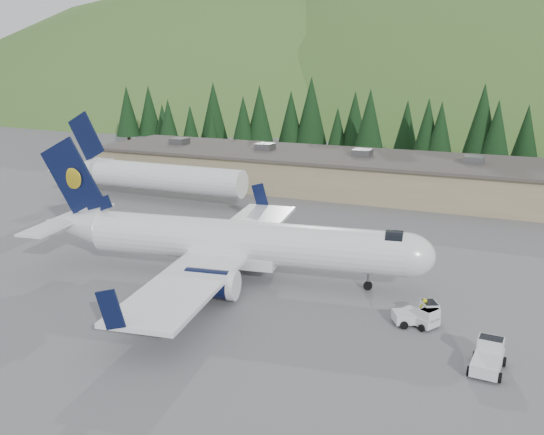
{
  "coord_description": "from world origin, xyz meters",
  "views": [
    {
      "loc": [
        21.97,
        -44.63,
        18.72
      ],
      "look_at": [
        0.0,
        6.0,
        4.0
      ],
      "focal_mm": 40.0,
      "sensor_mm": 36.0,
      "label": 1
    }
  ],
  "objects_px": {
    "terminal_building": "(328,171)",
    "second_airliner": "(149,175)",
    "baggage_tug_a": "(419,314)",
    "baggage_tug_b": "(421,317)",
    "ramp_worker": "(424,311)",
    "airliner": "(233,243)",
    "baggage_tug_c": "(488,357)"
  },
  "relations": [
    {
      "from": "ramp_worker",
      "to": "terminal_building",
      "type": "bearing_deg",
      "value": -87.74
    },
    {
      "from": "baggage_tug_c",
      "to": "second_airliner",
      "type": "bearing_deg",
      "value": 59.94
    },
    {
      "from": "baggage_tug_a",
      "to": "ramp_worker",
      "type": "xyz_separation_m",
      "value": [
        0.28,
        0.25,
        0.21
      ]
    },
    {
      "from": "baggage_tug_c",
      "to": "ramp_worker",
      "type": "distance_m",
      "value": 7.08
    },
    {
      "from": "second_airliner",
      "to": "baggage_tug_b",
      "type": "distance_m",
      "value": 48.24
    },
    {
      "from": "baggage_tug_b",
      "to": "baggage_tug_c",
      "type": "height_order",
      "value": "baggage_tug_c"
    },
    {
      "from": "second_airliner",
      "to": "ramp_worker",
      "type": "distance_m",
      "value": 48.01
    },
    {
      "from": "airliner",
      "to": "ramp_worker",
      "type": "relative_size",
      "value": 18.81
    },
    {
      "from": "second_airliner",
      "to": "baggage_tug_a",
      "type": "distance_m",
      "value": 47.91
    },
    {
      "from": "baggage_tug_a",
      "to": "baggage_tug_b",
      "type": "distance_m",
      "value": 0.35
    },
    {
      "from": "ramp_worker",
      "to": "airliner",
      "type": "bearing_deg",
      "value": -34.63
    },
    {
      "from": "baggage_tug_a",
      "to": "baggage_tug_c",
      "type": "bearing_deg",
      "value": -71.83
    },
    {
      "from": "airliner",
      "to": "second_airliner",
      "type": "xyz_separation_m",
      "value": [
        -23.89,
        22.15,
        0.18
      ]
    },
    {
      "from": "airliner",
      "to": "baggage_tug_b",
      "type": "distance_m",
      "value": 17.42
    },
    {
      "from": "second_airliner",
      "to": "ramp_worker",
      "type": "height_order",
      "value": "second_airliner"
    },
    {
      "from": "airliner",
      "to": "terminal_building",
      "type": "distance_m",
      "value": 38.36
    },
    {
      "from": "baggage_tug_b",
      "to": "terminal_building",
      "type": "xyz_separation_m",
      "value": [
        -20.87,
        41.63,
        1.95
      ]
    },
    {
      "from": "airliner",
      "to": "baggage_tug_a",
      "type": "height_order",
      "value": "airliner"
    },
    {
      "from": "baggage_tug_c",
      "to": "terminal_building",
      "type": "height_order",
      "value": "terminal_building"
    },
    {
      "from": "terminal_building",
      "to": "ramp_worker",
      "type": "height_order",
      "value": "terminal_building"
    },
    {
      "from": "airliner",
      "to": "terminal_building",
      "type": "height_order",
      "value": "airliner"
    },
    {
      "from": "baggage_tug_a",
      "to": "baggage_tug_c",
      "type": "relative_size",
      "value": 1.03
    },
    {
      "from": "baggage_tug_a",
      "to": "baggage_tug_b",
      "type": "height_order",
      "value": "baggage_tug_a"
    },
    {
      "from": "baggage_tug_b",
      "to": "ramp_worker",
      "type": "bearing_deg",
      "value": 111.51
    },
    {
      "from": "baggage_tug_b",
      "to": "ramp_worker",
      "type": "height_order",
      "value": "ramp_worker"
    },
    {
      "from": "second_airliner",
      "to": "terminal_building",
      "type": "xyz_separation_m",
      "value": [
        19.91,
        16.0,
        -0.7
      ]
    },
    {
      "from": "terminal_building",
      "to": "second_airliner",
      "type": "bearing_deg",
      "value": -141.22
    },
    {
      "from": "airliner",
      "to": "ramp_worker",
      "type": "distance_m",
      "value": 17.35
    },
    {
      "from": "baggage_tug_b",
      "to": "baggage_tug_c",
      "type": "bearing_deg",
      "value": -14.62
    },
    {
      "from": "second_airliner",
      "to": "baggage_tug_a",
      "type": "height_order",
      "value": "second_airliner"
    },
    {
      "from": "baggage_tug_c",
      "to": "ramp_worker",
      "type": "relative_size",
      "value": 1.77
    },
    {
      "from": "baggage_tug_b",
      "to": "terminal_building",
      "type": "bearing_deg",
      "value": 145.6
    }
  ]
}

